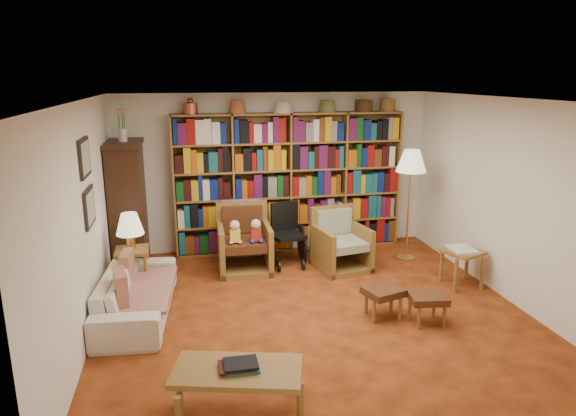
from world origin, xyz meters
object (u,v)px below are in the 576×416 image
object	(u,v)px
wheelchair	(286,236)
footstool_a	(383,293)
armchair_sage	(340,245)
side_table_lamp	(133,260)
coffee_table	(237,374)
sofa	(137,293)
floor_lamp	(411,165)
armchair_leather	(244,242)
side_table_papers	(463,256)
footstool_b	(428,300)

from	to	relation	value
wheelchair	footstool_a	xyz separation A→B (m)	(0.75, -2.02, -0.12)
footstool_a	armchair_sage	bearing A→B (deg)	90.46
footstool_a	side_table_lamp	bearing A→B (deg)	155.35
armchair_sage	coffee_table	world-z (taller)	armchair_sage
sofa	coffee_table	world-z (taller)	sofa
armchair_sage	floor_lamp	bearing A→B (deg)	5.15
armchair_leather	coffee_table	xyz separation A→B (m)	(-0.45, -3.35, -0.03)
armchair_sage	side_table_lamp	bearing A→B (deg)	-173.29
side_table_lamp	armchair_sage	size ratio (longest dim) A/B	0.67
floor_lamp	footstool_a	xyz separation A→B (m)	(-1.09, -1.78, -1.17)
wheelchair	floor_lamp	world-z (taller)	floor_lamp
coffee_table	footstool_a	bearing A→B (deg)	37.66
wheelchair	coffee_table	distance (m)	3.62
wheelchair	floor_lamp	xyz separation A→B (m)	(1.84, -0.23, 1.05)
floor_lamp	side_table_papers	distance (m)	1.56
floor_lamp	side_table_papers	bearing A→B (deg)	-75.59
armchair_leather	side_table_papers	distance (m)	3.06
sofa	armchair_leather	size ratio (longest dim) A/B	1.93
side_table_papers	footstool_a	xyz separation A→B (m)	(-1.38, -0.66, -0.12)
armchair_leather	floor_lamp	xyz separation A→B (m)	(2.50, -0.14, 1.07)
side_table_lamp	sofa	bearing A→B (deg)	-81.99
armchair_leather	side_table_papers	xyz separation A→B (m)	(2.79, -1.26, 0.03)
footstool_b	side_table_papers	bearing A→B (deg)	43.91
armchair_leather	side_table_lamp	bearing A→B (deg)	-159.15
sofa	armchair_sage	xyz separation A→B (m)	(2.81, 1.05, 0.06)
side_table_lamp	armchair_sage	xyz separation A→B (m)	(2.91, 0.34, -0.10)
side_table_lamp	footstool_a	world-z (taller)	side_table_lamp
floor_lamp	footstool_a	size ratio (longest dim) A/B	3.31
side_table_lamp	wheelchair	world-z (taller)	wheelchair
floor_lamp	sofa	bearing A→B (deg)	-163.59
side_table_papers	footstool_b	distance (m)	1.32
sofa	side_table_lamp	bearing A→B (deg)	12.83
side_table_papers	coffee_table	world-z (taller)	side_table_papers
armchair_leather	footstool_b	xyz separation A→B (m)	(1.84, -2.16, -0.11)
sofa	coffee_table	xyz separation A→B (m)	(0.96, -2.06, 0.09)
armchair_leather	footstool_a	size ratio (longest dim) A/B	1.88
side_table_lamp	armchair_leather	bearing A→B (deg)	20.85
armchair_sage	footstool_a	bearing A→B (deg)	-89.54
armchair_sage	coffee_table	bearing A→B (deg)	-120.62
armchair_sage	side_table_papers	bearing A→B (deg)	-36.25
armchair_sage	floor_lamp	xyz separation A→B (m)	(1.10, 0.10, 1.13)
side_table_lamp	armchair_leather	distance (m)	1.62
side_table_lamp	footstool_b	size ratio (longest dim) A/B	1.29
sofa	side_table_papers	xyz separation A→B (m)	(4.20, 0.03, 0.15)
wheelchair	side_table_papers	size ratio (longest dim) A/B	1.54
armchair_leather	side_table_papers	size ratio (longest dim) A/B	1.63
armchair_leather	wheelchair	distance (m)	0.66
armchair_leather	armchair_sage	bearing A→B (deg)	-9.56
sofa	footstool_b	distance (m)	3.37
side_table_lamp	side_table_papers	bearing A→B (deg)	-8.97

